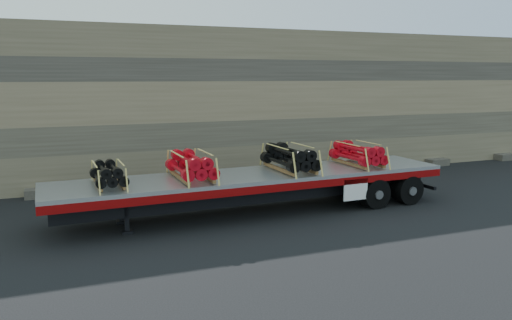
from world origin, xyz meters
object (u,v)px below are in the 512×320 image
Objects in this scene: trailer at (256,193)px; bundle_front at (108,175)px; bundle_midrear at (290,159)px; bundle_rear at (358,154)px; bundle_midfront at (191,166)px.

bundle_front reaches higher than trailer.
bundle_front is 6.37m from bundle_midrear.
trailer is at bearing 0.00° from bundle_front.
bundle_front is at bearing 180.00° from bundle_midrear.
trailer is 5.77× the size of bundle_midrear.
trailer is 5.14m from bundle_front.
bundle_midrear is at bearing -0.00° from trailer.
bundle_midrear is (6.37, 0.21, 0.10)m from bundle_front.
trailer is 6.17× the size of bundle_rear.
trailer is 2.61m from bundle_midfront.
bundle_rear is at bearing 0.00° from bundle_midfront.
bundle_midfront reaches higher than bundle_rear.
bundle_midfront is at bearing -180.00° from trailer.
bundle_midrear is at bearing -0.00° from bundle_front.
bundle_midrear reaches higher than bundle_midfront.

